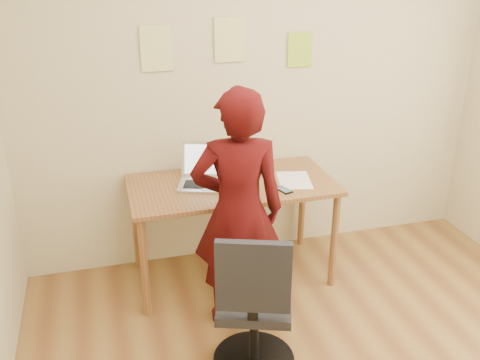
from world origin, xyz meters
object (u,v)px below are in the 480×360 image
object	(u,v)px
desk	(232,195)
phone	(284,190)
office_chair	(254,313)
person	(238,211)
laptop	(206,176)

from	to	relation	value
desk	phone	distance (m)	0.38
office_chair	person	xyz separation A→B (m)	(0.04, 0.48, 0.38)
laptop	desk	bearing A→B (deg)	2.28
laptop	phone	world-z (taller)	laptop
desk	laptop	distance (m)	0.23
desk	laptop	bearing A→B (deg)	163.81
desk	phone	world-z (taller)	phone
desk	office_chair	distance (m)	1.00
desk	office_chair	bearing A→B (deg)	-97.57
desk	laptop	xyz separation A→B (m)	(-0.17, 0.05, 0.14)
laptop	person	size ratio (longest dim) A/B	0.29
desk	phone	xyz separation A→B (m)	(0.30, -0.21, 0.09)
office_chair	person	size ratio (longest dim) A/B	0.59
person	desk	bearing A→B (deg)	-90.12
desk	person	xyz separation A→B (m)	(-0.09, -0.47, 0.11)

